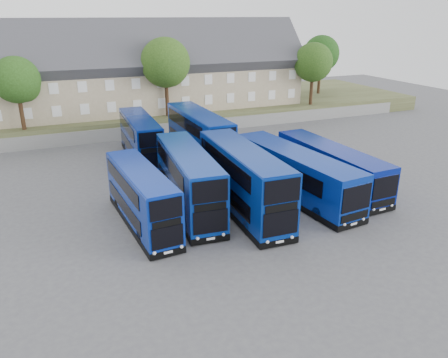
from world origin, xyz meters
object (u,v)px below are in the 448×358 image
dd_front_mid (189,182)px  tree_west (18,82)px  coach_east_a (294,174)px  dd_front_left (142,199)px  tree_mid (166,64)px  tree_east (314,64)px  tree_far (321,55)px

dd_front_mid → tree_west: (-11.07, 22.11, 4.86)m
dd_front_mid → coach_east_a: dd_front_mid is taller
dd_front_left → coach_east_a: bearing=-1.9°
dd_front_mid → coach_east_a: size_ratio=0.84×
dd_front_left → tree_mid: tree_mid is taller
coach_east_a → tree_mid: (-3.56, 23.33, 6.27)m
tree_west → tree_mid: 16.04m
tree_west → tree_east: 36.00m
coach_east_a → tree_mid: 24.42m
coach_east_a → tree_far: size_ratio=1.57×
tree_west → tree_mid: bearing=1.8°
coach_east_a → tree_far: (22.44, 29.83, 5.93)m
dd_front_left → tree_east: (28.66, 23.30, 5.44)m
tree_mid → tree_east: 20.02m
dd_front_mid → tree_west: bearing=121.2°
dd_front_left → coach_east_a: (12.21, 0.48, -0.15)m
dd_front_left → tree_far: tree_far is taller
tree_mid → tree_east: size_ratio=1.12×
tree_mid → coach_east_a: bearing=-81.3°
coach_east_a → tree_east: bearing=48.2°
dd_front_left → dd_front_mid: size_ratio=0.89×
coach_east_a → tree_west: 30.51m
dd_front_left → tree_far: size_ratio=1.17×
coach_east_a → tree_west: bearing=124.6°
tree_mid → tree_far: 26.80m
dd_front_mid → tree_mid: (4.93, 22.61, 5.87)m
coach_east_a → tree_far: tree_far is taller
dd_front_mid → tree_far: 42.83m
tree_east → dd_front_left: bearing=-140.9°
dd_front_left → tree_mid: size_ratio=1.10×
tree_west → tree_east: bearing=0.0°
dd_front_left → coach_east_a: size_ratio=0.75×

